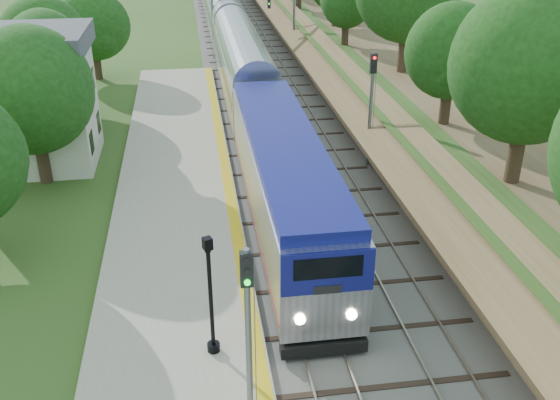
{
  "coord_description": "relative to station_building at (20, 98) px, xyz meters",
  "views": [
    {
      "loc": [
        -4.07,
        -7.16,
        14.94
      ],
      "look_at": [
        -0.5,
        17.07,
        2.8
      ],
      "focal_mm": 40.0,
      "sensor_mm": 36.0,
      "label": 1
    }
  ],
  "objects": [
    {
      "name": "trackbed",
      "position": [
        16.0,
        30.0,
        -4.02
      ],
      "size": [
        9.5,
        170.0,
        0.28
      ],
      "color": "#4C4944",
      "rests_on": "ground"
    },
    {
      "name": "platform",
      "position": [
        8.8,
        -14.0,
        -3.9
      ],
      "size": [
        6.4,
        68.0,
        0.38
      ],
      "primitive_type": "cube",
      "color": "#9E9480",
      "rests_on": "ground"
    },
    {
      "name": "yellow_stripe",
      "position": [
        11.65,
        -14.0,
        -3.7
      ],
      "size": [
        0.55,
        68.0,
        0.01
      ],
      "primitive_type": "cube",
      "color": "gold",
      "rests_on": "platform"
    },
    {
      "name": "embankment",
      "position": [
        24.35,
        30.0,
        -2.14
      ],
      "size": [
        10.64,
        170.0,
        11.7
      ],
      "color": "brown",
      "rests_on": "ground"
    },
    {
      "name": "station_building",
      "position": [
        0.0,
        0.0,
        0.0
      ],
      "size": [
        8.6,
        6.6,
        8.0
      ],
      "color": "beige",
      "rests_on": "ground"
    },
    {
      "name": "signal_gantry",
      "position": [
        16.47,
        24.99,
        0.73
      ],
      "size": [
        8.4,
        0.38,
        6.2
      ],
      "color": "slate",
      "rests_on": "ground"
    },
    {
      "name": "trees_behind_platform",
      "position": [
        2.83,
        -9.33,
        0.44
      ],
      "size": [
        7.82,
        53.32,
        7.21
      ],
      "color": "#332316",
      "rests_on": "ground"
    },
    {
      "name": "train",
      "position": [
        14.0,
        42.55,
        -1.7
      ],
      "size": [
        3.2,
        128.0,
        4.7
      ],
      "color": "black",
      "rests_on": "trackbed"
    },
    {
      "name": "lamppost_far",
      "position": [
        10.14,
        -19.62,
        -1.66
      ],
      "size": [
        0.45,
        0.45,
        4.58
      ],
      "color": "black",
      "rests_on": "platform"
    },
    {
      "name": "signal_platform",
      "position": [
        11.1,
        -23.04,
        0.05
      ],
      "size": [
        0.36,
        0.28,
        6.11
      ],
      "color": "slate",
      "rests_on": "platform"
    },
    {
      "name": "signal_farside",
      "position": [
        20.2,
        -3.54,
        0.2
      ],
      "size": [
        0.37,
        0.3,
        6.82
      ],
      "color": "slate",
      "rests_on": "ground"
    }
  ]
}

